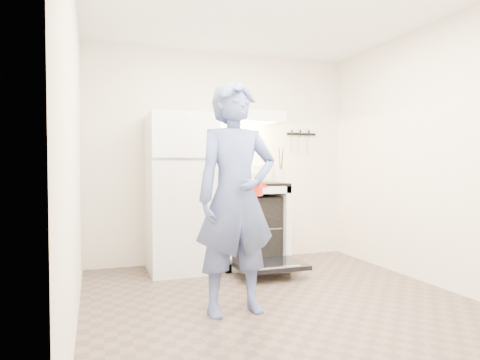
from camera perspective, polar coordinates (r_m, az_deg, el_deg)
name	(u,v)px	position (r m, az deg, el deg)	size (l,w,h in m)	color
floor	(285,306)	(3.67, 6.05, -16.33)	(3.60, 3.60, 0.00)	brown
back_wall	(222,157)	(5.17, -2.35, 3.07)	(3.20, 0.02, 2.50)	beige
refrigerator	(181,193)	(4.70, -7.91, -1.72)	(0.70, 0.70, 1.70)	silver
stove_body	(250,225)	(4.98, 1.28, -6.00)	(0.76, 0.65, 0.92)	silver
cooktop	(250,184)	(4.94, 1.29, -0.53)	(0.76, 0.65, 0.03)	black
backsplash	(242,174)	(5.20, 0.21, 0.86)	(0.76, 0.07, 0.20)	silver
oven_door	(269,265)	(4.50, 3.95, -11.21)	(0.70, 0.54, 0.04)	black
oven_rack	(250,227)	(4.99, 1.28, -6.23)	(0.60, 0.52, 0.01)	slate
range_hood	(247,117)	(5.04, 1.00, 8.34)	(0.76, 0.50, 0.12)	silver
knife_strip	(301,134)	(5.56, 8.17, 6.07)	(0.40, 0.02, 0.03)	black
pizza_stone	(253,225)	(5.05, 1.69, -5.96)	(0.30, 0.30, 0.02)	#806348
tea_kettle	(223,169)	(5.01, -2.25, 1.46)	(0.26, 0.21, 0.31)	silver
utensil_jar	(281,175)	(4.89, 5.52, 0.72)	(0.09, 0.09, 0.13)	silver
person	(236,198)	(3.32, -0.50, -2.42)	(0.65, 0.43, 1.80)	#3B407D
dutch_oven	(249,189)	(3.65, 1.15, -1.19)	(0.31, 0.24, 0.21)	red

